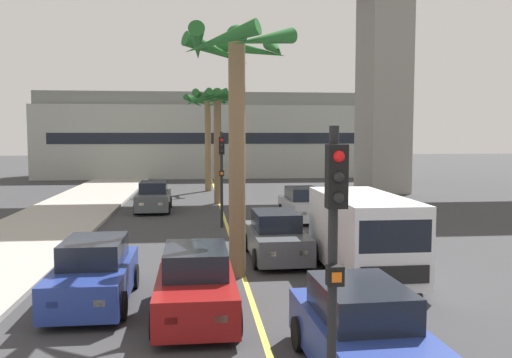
{
  "coord_description": "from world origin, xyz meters",
  "views": [
    {
      "loc": [
        -1.31,
        1.91,
        4.1
      ],
      "look_at": [
        0.0,
        14.0,
        3.1
      ],
      "focal_mm": 38.39,
      "sensor_mm": 36.0,
      "label": 1
    }
  ],
  "objects_px": {
    "car_queue_front": "(154,197)",
    "traffic_light_median_near": "(334,249)",
    "palm_tree_near_median": "(208,113)",
    "car_queue_third": "(303,205)",
    "car_queue_fourth": "(276,237)",
    "palm_tree_mid_median": "(218,110)",
    "car_queue_fifth": "(363,334)",
    "palm_tree_far_median": "(237,87)",
    "car_queue_sixth": "(94,274)",
    "traffic_light_median_far": "(222,166)",
    "car_queue_second": "(196,285)",
    "delivery_van": "(362,233)"
  },
  "relations": [
    {
      "from": "car_queue_sixth",
      "to": "palm_tree_mid_median",
      "type": "bearing_deg",
      "value": 78.8
    },
    {
      "from": "car_queue_second",
      "to": "palm_tree_mid_median",
      "type": "bearing_deg",
      "value": 86.34
    },
    {
      "from": "delivery_van",
      "to": "car_queue_second",
      "type": "bearing_deg",
      "value": -148.26
    },
    {
      "from": "car_queue_fourth",
      "to": "palm_tree_far_median",
      "type": "xyz_separation_m",
      "value": [
        -1.42,
        -2.06,
        4.71
      ]
    },
    {
      "from": "traffic_light_median_near",
      "to": "palm_tree_near_median",
      "type": "distance_m",
      "value": 33.19
    },
    {
      "from": "traffic_light_median_near",
      "to": "car_queue_front",
      "type": "bearing_deg",
      "value": 99.76
    },
    {
      "from": "palm_tree_mid_median",
      "to": "palm_tree_far_median",
      "type": "height_order",
      "value": "palm_tree_far_median"
    },
    {
      "from": "car_queue_front",
      "to": "traffic_light_median_near",
      "type": "bearing_deg",
      "value": -80.24
    },
    {
      "from": "car_queue_front",
      "to": "traffic_light_median_near",
      "type": "relative_size",
      "value": 0.98
    },
    {
      "from": "palm_tree_near_median",
      "to": "traffic_light_median_far",
      "type": "bearing_deg",
      "value": -89.01
    },
    {
      "from": "car_queue_fourth",
      "to": "palm_tree_mid_median",
      "type": "distance_m",
      "value": 15.49
    },
    {
      "from": "palm_tree_mid_median",
      "to": "delivery_van",
      "type": "bearing_deg",
      "value": -78.66
    },
    {
      "from": "car_queue_sixth",
      "to": "delivery_van",
      "type": "distance_m",
      "value": 7.41
    },
    {
      "from": "car_queue_fifth",
      "to": "car_queue_sixth",
      "type": "height_order",
      "value": "same"
    },
    {
      "from": "traffic_light_median_far",
      "to": "palm_tree_mid_median",
      "type": "relative_size",
      "value": 0.62
    },
    {
      "from": "car_queue_second",
      "to": "palm_tree_far_median",
      "type": "distance_m",
      "value": 5.93
    },
    {
      "from": "car_queue_third",
      "to": "palm_tree_far_median",
      "type": "height_order",
      "value": "palm_tree_far_median"
    },
    {
      "from": "car_queue_fifth",
      "to": "palm_tree_near_median",
      "type": "relative_size",
      "value": 0.59
    },
    {
      "from": "car_queue_second",
      "to": "traffic_light_median_far",
      "type": "bearing_deg",
      "value": 84.52
    },
    {
      "from": "car_queue_front",
      "to": "palm_tree_far_median",
      "type": "height_order",
      "value": "palm_tree_far_median"
    },
    {
      "from": "car_queue_front",
      "to": "palm_tree_near_median",
      "type": "xyz_separation_m",
      "value": [
        3.11,
        10.03,
        4.85
      ]
    },
    {
      "from": "car_queue_sixth",
      "to": "palm_tree_near_median",
      "type": "bearing_deg",
      "value": 82.8
    },
    {
      "from": "car_queue_front",
      "to": "delivery_van",
      "type": "distance_m",
      "value": 16.01
    },
    {
      "from": "traffic_light_median_far",
      "to": "palm_tree_mid_median",
      "type": "distance_m",
      "value": 8.94
    },
    {
      "from": "palm_tree_mid_median",
      "to": "car_queue_front",
      "type": "bearing_deg",
      "value": -141.66
    },
    {
      "from": "palm_tree_near_median",
      "to": "palm_tree_mid_median",
      "type": "height_order",
      "value": "palm_tree_near_median"
    },
    {
      "from": "car_queue_second",
      "to": "car_queue_third",
      "type": "height_order",
      "value": "same"
    },
    {
      "from": "car_queue_front",
      "to": "traffic_light_median_far",
      "type": "distance_m",
      "value": 6.91
    },
    {
      "from": "car_queue_third",
      "to": "palm_tree_near_median",
      "type": "relative_size",
      "value": 0.59
    },
    {
      "from": "car_queue_front",
      "to": "traffic_light_median_near",
      "type": "xyz_separation_m",
      "value": [
        3.96,
        -23.03,
        1.99
      ]
    },
    {
      "from": "delivery_van",
      "to": "traffic_light_median_near",
      "type": "height_order",
      "value": "traffic_light_median_near"
    },
    {
      "from": "car_queue_second",
      "to": "traffic_light_median_far",
      "type": "height_order",
      "value": "traffic_light_median_far"
    },
    {
      "from": "car_queue_second",
      "to": "palm_tree_far_median",
      "type": "bearing_deg",
      "value": 70.56
    },
    {
      "from": "car_queue_fifth",
      "to": "palm_tree_mid_median",
      "type": "distance_m",
      "value": 24.0
    },
    {
      "from": "car_queue_fifth",
      "to": "traffic_light_median_near",
      "type": "xyz_separation_m",
      "value": [
        -1.12,
        -2.37,
        1.99
      ]
    },
    {
      "from": "car_queue_front",
      "to": "car_queue_sixth",
      "type": "height_order",
      "value": "same"
    },
    {
      "from": "car_queue_second",
      "to": "car_queue_sixth",
      "type": "height_order",
      "value": "same"
    },
    {
      "from": "car_queue_second",
      "to": "car_queue_third",
      "type": "bearing_deg",
      "value": 69.19
    },
    {
      "from": "car_queue_sixth",
      "to": "traffic_light_median_far",
      "type": "distance_m",
      "value": 11.17
    },
    {
      "from": "traffic_light_median_far",
      "to": "palm_tree_far_median",
      "type": "xyz_separation_m",
      "value": [
        0.08,
        -8.23,
        2.72
      ]
    },
    {
      "from": "palm_tree_far_median",
      "to": "car_queue_sixth",
      "type": "bearing_deg",
      "value": -149.41
    },
    {
      "from": "palm_tree_near_median",
      "to": "car_queue_third",
      "type": "bearing_deg",
      "value": -73.19
    },
    {
      "from": "traffic_light_median_far",
      "to": "car_queue_fourth",
      "type": "bearing_deg",
      "value": -76.37
    },
    {
      "from": "delivery_van",
      "to": "traffic_light_median_far",
      "type": "relative_size",
      "value": 1.25
    },
    {
      "from": "car_queue_fourth",
      "to": "palm_tree_mid_median",
      "type": "relative_size",
      "value": 0.61
    },
    {
      "from": "car_queue_third",
      "to": "palm_tree_mid_median",
      "type": "xyz_separation_m",
      "value": [
        -3.78,
        6.78,
        4.77
      ]
    },
    {
      "from": "car_queue_sixth",
      "to": "car_queue_front",
      "type": "bearing_deg",
      "value": 89.35
    },
    {
      "from": "car_queue_sixth",
      "to": "delivery_van",
      "type": "bearing_deg",
      "value": 13.25
    },
    {
      "from": "traffic_light_median_near",
      "to": "palm_tree_mid_median",
      "type": "xyz_separation_m",
      "value": [
        -0.4,
        25.84,
        2.78
      ]
    },
    {
      "from": "traffic_light_median_near",
      "to": "palm_tree_near_median",
      "type": "bearing_deg",
      "value": 91.46
    }
  ]
}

